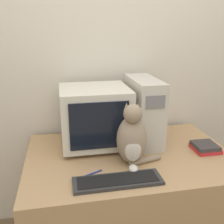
{
  "coord_description": "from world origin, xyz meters",
  "views": [
    {
      "loc": [
        -0.41,
        -1.04,
        1.54
      ],
      "look_at": [
        -0.11,
        0.49,
        1.03
      ],
      "focal_mm": 42.0,
      "sensor_mm": 36.0,
      "label": 1
    }
  ],
  "objects_px": {
    "crt_monitor": "(95,116)",
    "pen": "(92,174)",
    "book_stack": "(205,147)",
    "keyboard": "(118,181)",
    "cat": "(132,138)",
    "computer_tower": "(143,110)"
  },
  "relations": [
    {
      "from": "crt_monitor",
      "to": "pen",
      "type": "relative_size",
      "value": 3.62
    },
    {
      "from": "pen",
      "to": "book_stack",
      "type": "bearing_deg",
      "value": 10.92
    },
    {
      "from": "keyboard",
      "to": "book_stack",
      "type": "distance_m",
      "value": 0.7
    },
    {
      "from": "crt_monitor",
      "to": "book_stack",
      "type": "xyz_separation_m",
      "value": [
        0.7,
        -0.24,
        -0.19
      ]
    },
    {
      "from": "crt_monitor",
      "to": "keyboard",
      "type": "relative_size",
      "value": 0.95
    },
    {
      "from": "crt_monitor",
      "to": "cat",
      "type": "relative_size",
      "value": 1.18
    },
    {
      "from": "crt_monitor",
      "to": "computer_tower",
      "type": "xyz_separation_m",
      "value": [
        0.35,
        0.01,
        0.02
      ]
    },
    {
      "from": "keyboard",
      "to": "cat",
      "type": "distance_m",
      "value": 0.28
    },
    {
      "from": "book_stack",
      "to": "keyboard",
      "type": "bearing_deg",
      "value": -158.56
    },
    {
      "from": "book_stack",
      "to": "pen",
      "type": "bearing_deg",
      "value": -169.08
    },
    {
      "from": "book_stack",
      "to": "pen",
      "type": "distance_m",
      "value": 0.79
    },
    {
      "from": "keyboard",
      "to": "pen",
      "type": "distance_m",
      "value": 0.16
    },
    {
      "from": "cat",
      "to": "pen",
      "type": "bearing_deg",
      "value": -151.72
    },
    {
      "from": "cat",
      "to": "book_stack",
      "type": "height_order",
      "value": "cat"
    },
    {
      "from": "cat",
      "to": "computer_tower",
      "type": "bearing_deg",
      "value": 70.44
    },
    {
      "from": "keyboard",
      "to": "book_stack",
      "type": "bearing_deg",
      "value": 21.44
    },
    {
      "from": "crt_monitor",
      "to": "pen",
      "type": "bearing_deg",
      "value": -100.89
    },
    {
      "from": "crt_monitor",
      "to": "keyboard",
      "type": "height_order",
      "value": "crt_monitor"
    },
    {
      "from": "crt_monitor",
      "to": "computer_tower",
      "type": "height_order",
      "value": "computer_tower"
    },
    {
      "from": "computer_tower",
      "to": "cat",
      "type": "height_order",
      "value": "computer_tower"
    },
    {
      "from": "keyboard",
      "to": "pen",
      "type": "bearing_deg",
      "value": 139.77
    },
    {
      "from": "cat",
      "to": "book_stack",
      "type": "relative_size",
      "value": 2.25
    }
  ]
}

